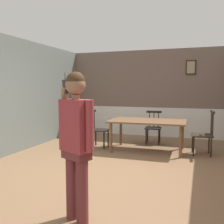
{
  "coord_description": "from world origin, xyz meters",
  "views": [
    {
      "loc": [
        1.54,
        -4.55,
        1.56
      ],
      "look_at": [
        0.27,
        -0.89,
        1.19
      ],
      "focal_mm": 41.1,
      "sensor_mm": 36.0,
      "label": 1
    }
  ],
  "objects_px": {
    "chair_near_window": "(204,134)",
    "chair_by_doorway": "(98,129)",
    "dining_table": "(148,123)",
    "chair_at_table_head": "(153,127)",
    "person_figure": "(77,137)"
  },
  "relations": [
    {
      "from": "dining_table",
      "to": "chair_near_window",
      "type": "height_order",
      "value": "chair_near_window"
    },
    {
      "from": "chair_near_window",
      "to": "chair_by_doorway",
      "type": "height_order",
      "value": "chair_near_window"
    },
    {
      "from": "dining_table",
      "to": "chair_near_window",
      "type": "distance_m",
      "value": 1.31
    },
    {
      "from": "chair_near_window",
      "to": "chair_at_table_head",
      "type": "bearing_deg",
      "value": 50.68
    },
    {
      "from": "dining_table",
      "to": "person_figure",
      "type": "bearing_deg",
      "value": -91.73
    },
    {
      "from": "chair_by_doorway",
      "to": "chair_at_table_head",
      "type": "distance_m",
      "value": 1.59
    },
    {
      "from": "chair_near_window",
      "to": "chair_at_table_head",
      "type": "height_order",
      "value": "chair_near_window"
    },
    {
      "from": "dining_table",
      "to": "chair_by_doorway",
      "type": "relative_size",
      "value": 1.91
    },
    {
      "from": "chair_near_window",
      "to": "chair_by_doorway",
      "type": "relative_size",
      "value": 1.07
    },
    {
      "from": "dining_table",
      "to": "chair_at_table_head",
      "type": "xyz_separation_m",
      "value": [
        -0.02,
        0.92,
        -0.23
      ]
    },
    {
      "from": "dining_table",
      "to": "chair_near_window",
      "type": "bearing_deg",
      "value": 1.48
    },
    {
      "from": "chair_near_window",
      "to": "person_figure",
      "type": "relative_size",
      "value": 0.6
    },
    {
      "from": "dining_table",
      "to": "person_figure",
      "type": "relative_size",
      "value": 1.06
    },
    {
      "from": "chair_near_window",
      "to": "person_figure",
      "type": "xyz_separation_m",
      "value": [
        -1.41,
        -3.63,
        0.51
      ]
    },
    {
      "from": "dining_table",
      "to": "chair_at_table_head",
      "type": "relative_size",
      "value": 2.06
    }
  ]
}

